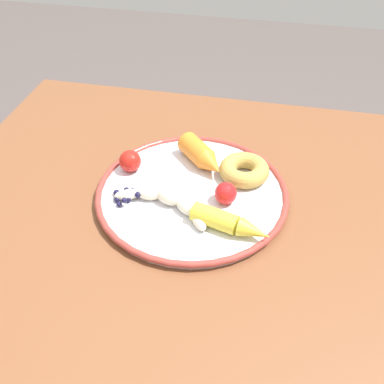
% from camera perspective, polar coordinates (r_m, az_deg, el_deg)
% --- Properties ---
extents(dining_table, '(1.07, 0.78, 0.76)m').
position_cam_1_polar(dining_table, '(0.89, 3.34, -6.50)').
color(dining_table, brown).
rests_on(dining_table, ground_plane).
extents(plate, '(0.36, 0.36, 0.02)m').
position_cam_1_polar(plate, '(0.82, 0.00, -0.15)').
color(plate, silver).
rests_on(plate, dining_table).
extents(banana, '(0.18, 0.09, 0.03)m').
position_cam_1_polar(banana, '(0.79, -3.29, -1.14)').
color(banana, '#EFE4C2').
rests_on(banana, plate).
extents(carrot_orange, '(0.11, 0.11, 0.04)m').
position_cam_1_polar(carrot_orange, '(0.87, 1.35, 4.59)').
color(carrot_orange, orange).
rests_on(carrot_orange, plate).
extents(carrot_yellow, '(0.14, 0.07, 0.03)m').
position_cam_1_polar(carrot_yellow, '(0.74, 5.14, -4.05)').
color(carrot_yellow, yellow).
rests_on(carrot_yellow, plate).
extents(donut, '(0.13, 0.13, 0.03)m').
position_cam_1_polar(donut, '(0.85, 6.68, 2.81)').
color(donut, '#B99546').
rests_on(donut, plate).
extents(blueberry_pile, '(0.05, 0.05, 0.02)m').
position_cam_1_polar(blueberry_pile, '(0.81, -8.40, -0.46)').
color(blueberry_pile, '#191638').
rests_on(blueberry_pile, plate).
extents(tomato_near, '(0.04, 0.04, 0.04)m').
position_cam_1_polar(tomato_near, '(0.87, -7.90, 3.94)').
color(tomato_near, red).
rests_on(tomato_near, plate).
extents(tomato_mid, '(0.04, 0.04, 0.04)m').
position_cam_1_polar(tomato_mid, '(0.79, 4.35, -0.11)').
color(tomato_mid, red).
rests_on(tomato_mid, plate).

